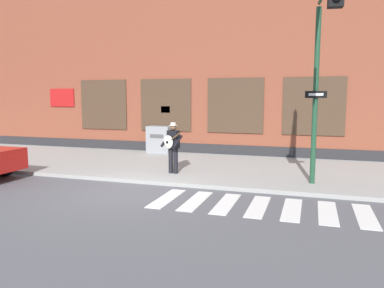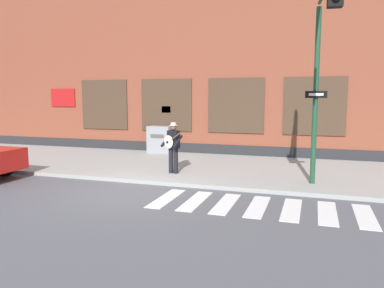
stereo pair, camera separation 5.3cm
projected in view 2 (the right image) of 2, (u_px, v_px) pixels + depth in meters
ground_plane at (129, 192)px, 10.51m from camera, size 160.00×160.00×0.00m
sidewalk at (177, 166)px, 14.22m from camera, size 28.00×5.91×0.12m
building_backdrop at (212, 55)px, 18.31m from camera, size 28.00×4.06×9.40m
crosswalk at (258, 207)px, 9.08m from camera, size 5.20×1.90×0.01m
busker at (173, 145)px, 12.36m from camera, size 0.72×0.62×1.70m
traffic_light at (323, 53)px, 9.36m from camera, size 0.75×3.38×5.22m
utility_box at (160, 139)px, 17.04m from camera, size 1.07×0.65×1.22m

